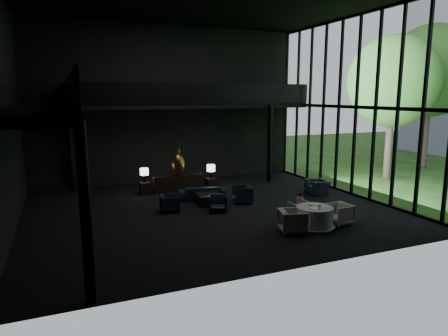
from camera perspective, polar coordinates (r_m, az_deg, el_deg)
name	(u,v)px	position (r m, az deg, el deg)	size (l,w,h in m)	color
floor	(211,210)	(16.03, -1.84, -6.02)	(14.00, 12.00, 0.02)	black
wall_back	(170,105)	(21.11, -7.71, 8.84)	(14.00, 0.04, 8.00)	black
wall_front	(296,117)	(10.00, 10.32, 7.25)	(14.00, 0.04, 8.00)	black
wall_left	(3,112)	(14.51, -29.01, 7.03)	(0.04, 12.00, 8.00)	black
curtain_wall	(356,107)	(18.98, 18.36, 8.26)	(0.20, 12.00, 8.00)	black
mezzanine_left	(38,111)	(14.43, -25.04, 7.34)	(2.00, 12.00, 0.25)	black
mezzanine_back	(194,106)	(20.44, -4.24, 8.86)	(12.00, 2.00, 0.25)	black
railing_left	(70,93)	(14.41, -21.20, 10.00)	(0.06, 12.00, 1.00)	black
railing_back	(201,94)	(19.48, -3.33, 10.57)	(12.00, 0.06, 1.00)	black
column_sw	(86,215)	(9.07, -19.17, -6.32)	(0.24, 0.24, 4.00)	black
column_nw	(70,149)	(20.27, -21.15, 2.51)	(0.24, 0.24, 4.00)	black
column_ne	(270,144)	(21.19, 6.52, 3.45)	(0.24, 0.24, 4.00)	black
tree_near	(393,82)	(23.20, 23.02, 11.30)	(4.80, 4.80, 7.65)	#382D23
tree_far	(431,71)	(28.26, 27.50, 12.18)	(5.60, 5.60, 8.80)	#382D23
console	(178,183)	(19.24, -6.53, -2.13)	(2.42, 0.55, 0.77)	black
bronze_urn	(178,164)	(19.07, -6.60, 0.59)	(0.68, 0.68, 1.26)	brown
side_table_left	(145,188)	(18.94, -11.22, -2.82)	(0.49, 0.49, 0.54)	black
table_lamp_left	(144,172)	(18.81, -11.31, -0.61)	(0.39, 0.39, 0.66)	black
side_table_right	(211,183)	(19.60, -1.89, -2.21)	(0.47, 0.47, 0.52)	black
table_lamp_right	(211,169)	(19.43, -1.88, -0.09)	(0.40, 0.40, 0.67)	black
sofa	(202,190)	(17.61, -3.15, -3.22)	(1.99, 0.58, 0.78)	black
lounge_armchair_west	(170,203)	(15.89, -7.73, -4.97)	(0.67, 0.63, 0.69)	black
lounge_armchair_east	(242,193)	(16.99, 2.65, -3.65)	(0.80, 0.75, 0.82)	black
lounge_armchair_south	(218,203)	(15.76, -0.86, -5.01)	(0.67, 0.63, 0.69)	black
window_armchair	(317,185)	(19.00, 13.19, -2.39)	(0.96, 0.62, 0.84)	black
coffee_table	(209,199)	(16.83, -2.19, -4.47)	(0.97, 0.97, 0.43)	black
dining_table	(314,219)	(14.18, 12.77, -7.09)	(1.42, 1.42, 0.75)	white
dining_chair_north	(301,211)	(14.95, 10.98, -5.99)	(0.70, 0.65, 0.72)	#BAAE9E
dining_chair_east	(339,213)	(14.80, 16.08, -6.14)	(0.81, 0.76, 0.84)	#A89D88
dining_chair_west	(293,219)	(13.58, 9.76, -7.14)	(0.91, 0.85, 0.94)	#BBB7AD
child	(300,201)	(14.85, 10.82, -4.59)	(0.27, 0.27, 0.58)	pink
plate_a	(313,208)	(13.87, 12.65, -5.63)	(0.24, 0.24, 0.02)	white
plate_b	(314,205)	(14.31, 12.72, -5.14)	(0.22, 0.22, 0.02)	white
saucer	(323,207)	(14.13, 13.98, -5.40)	(0.15, 0.15, 0.01)	white
coffee_cup	(319,205)	(14.13, 13.48, -5.21)	(0.09, 0.09, 0.07)	white
cereal_bowl	(311,205)	(14.16, 12.30, -5.15)	(0.15, 0.15, 0.08)	white
cream_pot	(320,208)	(13.79, 13.51, -5.62)	(0.07, 0.07, 0.08)	#99999E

